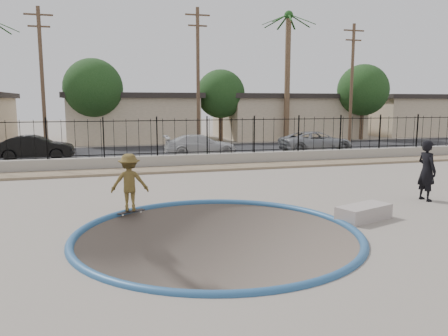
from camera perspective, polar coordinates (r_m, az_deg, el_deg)
The scene contains 24 objects.
ground at distance 23.46m, azimuth -9.12°, elevation -2.03°, with size 120.00×120.00×2.20m, color slate.
bowl_pit at distance 10.74m, azimuth -0.84°, elevation -8.65°, with size 6.84×6.84×1.80m, color #4E433C, non-canonical shape.
coping_ring at distance 10.74m, azimuth -0.84°, elevation -8.65°, with size 7.04×7.04×0.20m, color #26517E.
rock_strip at distance 20.52m, azimuth -8.26°, elevation -0.26°, with size 42.00×1.60×0.11m, color #9D8266.
retaining_wall at distance 21.57m, azimuth -8.67°, elevation 0.82°, with size 42.00×0.45×0.60m, color gray.
fence at distance 21.44m, azimuth -8.74°, elevation 4.00°, with size 40.00×0.04×1.80m.
street at distance 28.21m, azimuth -10.39°, elevation 2.02°, with size 90.00×8.00×0.04m, color black.
house_center at distance 37.52m, azimuth -11.90°, elevation 6.57°, with size 10.60×8.60×3.90m.
house_east at distance 40.97m, azimuth 8.16°, elevation 6.83°, with size 12.60×8.60×3.90m.
house_east_far at distance 48.38m, azimuth 23.59°, elevation 6.46°, with size 11.60×8.60×3.90m.
palm_right at distance 36.26m, azimuth 8.35°, elevation 15.08°, with size 2.30×2.30×10.30m.
utility_pole_left at distance 30.13m, azimuth -22.67°, elevation 10.84°, with size 1.70×0.24×9.00m.
utility_pole_mid at distance 30.69m, azimuth -3.41°, elevation 11.90°, with size 1.70×0.24×9.50m.
utility_pole_right at distance 35.28m, azimuth 16.34°, elevation 10.73°, with size 1.70×0.24×9.00m.
street_tree_left at distance 33.92m, azimuth -16.72°, elevation 9.94°, with size 4.32×4.32×6.36m.
street_tree_mid at distance 36.23m, azimuth -0.43°, elevation 9.64°, with size 3.96×3.96×5.83m.
street_tree_right at distance 39.41m, azimuth 17.71°, elevation 9.67°, with size 4.32×4.32×6.36m.
skater at distance 12.75m, azimuth -12.22°, elevation -2.28°, with size 1.06×0.61×1.64m, color olive.
skateboard at distance 12.91m, azimuth -12.12°, elevation -5.60°, with size 0.86×0.54×0.07m.
videographer at distance 15.60m, azimuth 24.95°, elevation -0.31°, with size 0.72×0.47×1.97m, color black.
concrete_ledge at distance 12.57m, azimuth 17.79°, elevation -5.56°, with size 1.60×0.70×0.40m, color #9D928C.
car_b at distance 26.26m, azimuth -23.42°, elevation 2.47°, with size 1.41×4.06×1.34m, color black.
car_c at distance 25.88m, azimuth -3.07°, elevation 3.00°, with size 1.75×4.31×1.25m, color #BDBDBF.
car_d at distance 28.41m, azimuth 11.99°, elevation 3.38°, with size 2.17×4.71×1.31m, color gray.
Camera 1 is at (-2.66, -10.91, 3.19)m, focal length 35.00 mm.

